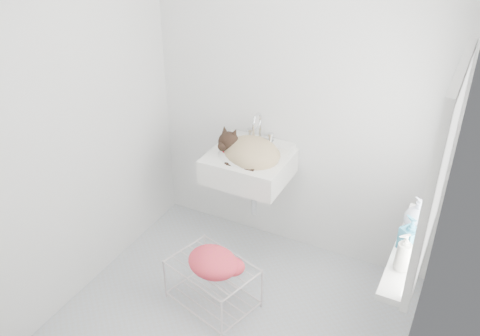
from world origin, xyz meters
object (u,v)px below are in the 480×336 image
at_px(wire_rack, 213,286).
at_px(bottle_c, 415,228).
at_px(sink, 249,155).
at_px(bottle_a, 400,269).
at_px(bottle_b, 407,249).
at_px(cat, 249,152).

relative_size(wire_rack, bottle_c, 2.92).
relative_size(sink, wire_rack, 1.04).
distance_m(bottle_a, bottle_b, 0.17).
bearing_deg(cat, sink, 139.28).
bearing_deg(sink, bottle_a, -31.01).
relative_size(wire_rack, bottle_a, 2.99).
bearing_deg(bottle_a, bottle_b, 90.00).
height_order(sink, bottle_c, sink).
bearing_deg(sink, bottle_c, -15.80).
distance_m(wire_rack, bottle_b, 1.38).
xyz_separation_m(sink, bottle_b, (1.23, -0.57, 0.00)).
xyz_separation_m(sink, bottle_c, (1.23, -0.35, 0.00)).
distance_m(sink, wire_rack, 0.95).
distance_m(wire_rack, bottle_a, 1.38).
height_order(cat, bottle_c, cat).
relative_size(wire_rack, bottle_b, 2.73).
bearing_deg(cat, bottle_b, -10.99).
height_order(wire_rack, bottle_a, bottle_a).
distance_m(sink, bottle_a, 1.44).
relative_size(sink, bottle_c, 3.04).
bearing_deg(bottle_b, bottle_a, -90.00).
xyz_separation_m(cat, bottle_b, (1.22, -0.55, -0.04)).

